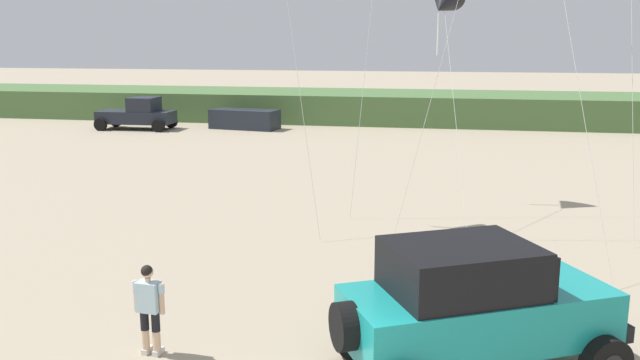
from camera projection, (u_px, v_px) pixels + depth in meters
The scene contains 6 objects.
dune_ridge at pixel (411, 107), 45.57m from camera, with size 90.00×7.52×1.90m, color #4C703D.
jeep at pixel (474, 305), 11.05m from camera, with size 5.00×4.10×2.26m.
person_watching at pixel (149, 305), 11.73m from camera, with size 0.62×0.33×1.67m.
distant_pickup at pixel (138, 114), 41.40m from camera, with size 4.65×2.48×1.98m.
distant_sedan at pixel (245, 119), 41.70m from camera, with size 4.20×1.70×1.20m, color #1E232D.
kite_purple_stunt at pixel (444, 3), 21.93m from camera, with size 1.81×6.63×7.39m.
Camera 1 is at (1.56, -7.26, 5.49)m, focal length 37.75 mm.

